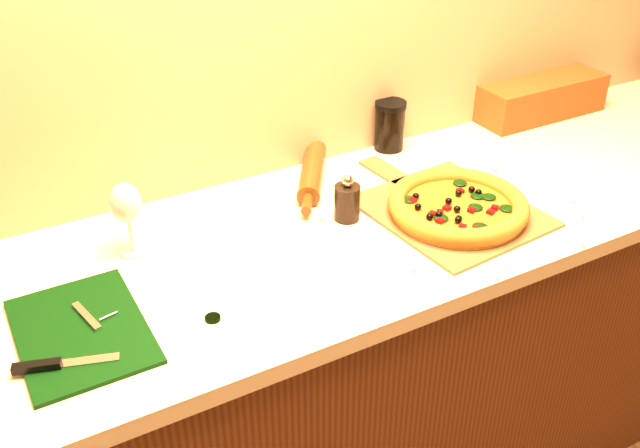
{
  "coord_description": "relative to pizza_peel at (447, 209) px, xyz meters",
  "views": [
    {
      "loc": [
        -0.69,
        0.24,
        1.77
      ],
      "look_at": [
        -0.06,
        1.38,
        0.96
      ],
      "focal_mm": 40.0,
      "sensor_mm": 36.0,
      "label": 1
    }
  ],
  "objects": [
    {
      "name": "bread_bag",
      "position": [
        0.6,
        0.32,
        0.05
      ],
      "size": [
        0.42,
        0.14,
        0.11
      ],
      "primitive_type": "cube",
      "rotation": [
        0.0,
        0.0,
        0.0
      ],
      "color": "brown",
      "rests_on": "countertop"
    },
    {
      "name": "pepper_grinder",
      "position": [
        -0.23,
        0.08,
        0.04
      ],
      "size": [
        0.06,
        0.06,
        0.11
      ],
      "color": "black",
      "rests_on": "countertop"
    },
    {
      "name": "dark_jar",
      "position": [
        0.07,
        0.35,
        0.07
      ],
      "size": [
        0.09,
        0.09,
        0.14
      ],
      "color": "black",
      "rests_on": "countertop"
    },
    {
      "name": "rolling_pin",
      "position": [
        -0.21,
        0.29,
        0.02
      ],
      "size": [
        0.24,
        0.36,
        0.06
      ],
      "rotation": [
        0.0,
        0.0,
        1.0
      ],
      "color": "#532C0E",
      "rests_on": "countertop"
    },
    {
      "name": "cutting_board",
      "position": [
        -0.87,
        -0.03,
        0.0
      ],
      "size": [
        0.24,
        0.32,
        0.02
      ],
      "rotation": [
        0.0,
        0.0,
        0.0
      ],
      "color": "black",
      "rests_on": "countertop"
    },
    {
      "name": "pizza",
      "position": [
        0.0,
        -0.04,
        0.03
      ],
      "size": [
        0.33,
        0.33,
        0.05
      ],
      "color": "#AD682B",
      "rests_on": "pizza_peel"
    },
    {
      "name": "pizza_peel",
      "position": [
        0.0,
        0.0,
        0.0
      ],
      "size": [
        0.38,
        0.54,
        0.01
      ],
      "rotation": [
        0.0,
        0.0,
        0.09
      ],
      "color": "brown",
      "rests_on": "countertop"
    },
    {
      "name": "wine_glass",
      "position": [
        -0.71,
        0.19,
        0.12
      ],
      "size": [
        0.07,
        0.07,
        0.17
      ],
      "color": "silver",
      "rests_on": "countertop"
    },
    {
      "name": "countertop",
      "position": [
        -0.28,
        0.06,
        -0.02
      ],
      "size": [
        2.84,
        0.68,
        0.04
      ],
      "primitive_type": "cube",
      "color": "beige",
      "rests_on": "cabinet"
    },
    {
      "name": "cabinet",
      "position": [
        -0.28,
        0.06,
        -0.47
      ],
      "size": [
        2.8,
        0.65,
        0.86
      ],
      "primitive_type": "cube",
      "color": "#45210E",
      "rests_on": "ground"
    },
    {
      "name": "bottle_cap",
      "position": [
        -0.64,
        -0.11,
        -0.0
      ],
      "size": [
        0.04,
        0.04,
        0.01
      ],
      "primitive_type": "cylinder",
      "rotation": [
        0.0,
        0.0,
        0.29
      ],
      "color": "black",
      "rests_on": "countertop"
    }
  ]
}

